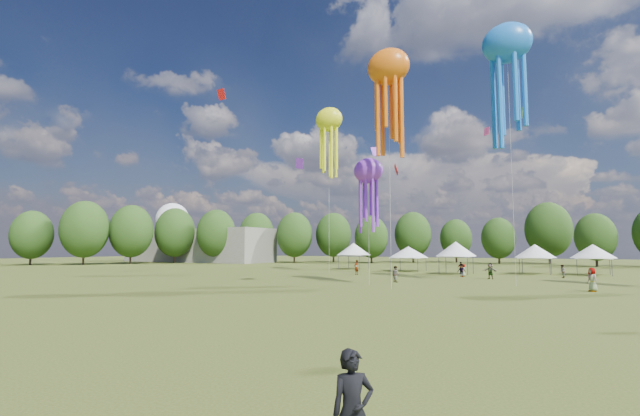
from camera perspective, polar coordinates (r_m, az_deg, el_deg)
The scene contains 9 objects.
ground at distance 13.69m, azimuth -18.37°, elevation -19.83°, with size 300.00×300.00×0.00m, color #384416.
observer_main at distance 7.69m, azimuth 4.23°, elevation -24.68°, with size 0.70×0.46×1.92m, color black.
spectator_near at distance 46.37m, azimuth 9.70°, elevation -8.38°, with size 0.80×0.63×1.65m, color gray.
spectators_far at distance 54.00m, azimuth 20.45°, elevation -7.63°, with size 26.85×19.47×1.90m.
festival_tents at distance 66.42m, azimuth 17.30°, elevation -5.25°, with size 38.94×12.09×4.34m.
show_kites at distance 47.96m, azimuth 16.35°, elevation 11.89°, with size 42.45×20.16×25.05m.
treeline at distance 72.76m, azimuth 19.06°, elevation -2.46°, with size 201.57×95.24×13.43m.
hangar at distance 115.03m, azimuth -15.49°, elevation -4.69°, with size 40.00×12.00×8.00m, color gray.
radome at distance 130.97m, azimuth -18.49°, elevation -2.02°, with size 9.00×9.00×16.00m.
Camera 1 is at (9.79, -8.89, 3.54)m, focal length 24.86 mm.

